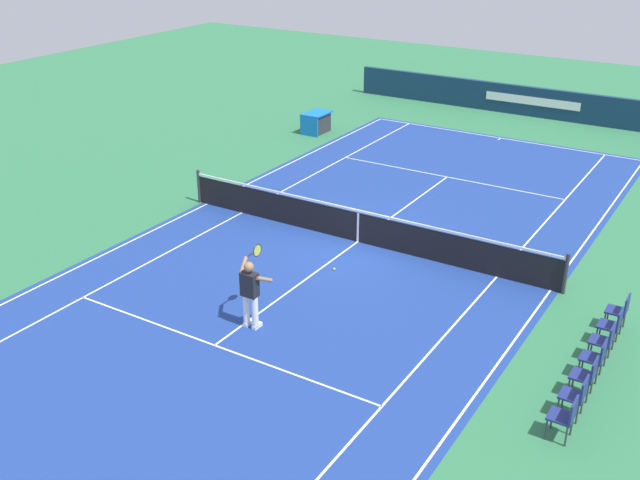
% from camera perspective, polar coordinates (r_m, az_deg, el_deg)
% --- Properties ---
extents(ground_plane, '(60.00, 60.00, 0.00)m').
position_cam_1_polar(ground_plane, '(21.41, 2.87, -0.13)').
color(ground_plane, '#2D7247').
extents(court_slab, '(24.20, 11.40, 0.00)m').
position_cam_1_polar(court_slab, '(21.41, 2.87, -0.13)').
color(court_slab, navy).
rests_on(court_slab, ground_plane).
extents(court_line_markings, '(23.85, 11.05, 0.01)m').
position_cam_1_polar(court_line_markings, '(21.41, 2.88, -0.12)').
color(court_line_markings, white).
rests_on(court_line_markings, ground_plane).
extents(tennis_net, '(0.10, 11.70, 1.08)m').
position_cam_1_polar(tennis_net, '(21.21, 2.90, 1.08)').
color(tennis_net, '#2D2D33').
rests_on(tennis_net, ground_plane).
extents(stadium_barrier, '(0.26, 17.00, 1.29)m').
position_cam_1_polar(stadium_barrier, '(35.26, 15.82, 10.03)').
color(stadium_barrier, '#112D4C').
rests_on(stadium_barrier, ground_plane).
extents(tennis_player_near, '(1.06, 0.78, 1.70)m').
position_cam_1_polar(tennis_player_near, '(16.89, -5.29, -3.83)').
color(tennis_player_near, white).
rests_on(tennis_player_near, ground_plane).
extents(tennis_ball, '(0.07, 0.07, 0.07)m').
position_cam_1_polar(tennis_ball, '(19.76, 1.07, -2.20)').
color(tennis_ball, '#CCE01E').
rests_on(tennis_ball, ground_plane).
extents(spectator_chair_0, '(0.44, 0.44, 0.88)m').
position_cam_1_polar(spectator_chair_0, '(18.18, 21.78, -4.90)').
color(spectator_chair_0, '#38383D').
rests_on(spectator_chair_0, ground_plane).
extents(spectator_chair_1, '(0.44, 0.44, 0.88)m').
position_cam_1_polar(spectator_chair_1, '(17.54, 21.28, -5.94)').
color(spectator_chair_1, '#38383D').
rests_on(spectator_chair_1, ground_plane).
extents(spectator_chair_2, '(0.44, 0.44, 0.88)m').
position_cam_1_polar(spectator_chair_2, '(16.90, 20.75, -7.06)').
color(spectator_chair_2, '#38383D').
rests_on(spectator_chair_2, ground_plane).
extents(spectator_chair_3, '(0.44, 0.44, 0.88)m').
position_cam_1_polar(spectator_chair_3, '(16.26, 20.17, -8.27)').
color(spectator_chair_3, '#38383D').
rests_on(spectator_chair_3, ground_plane).
extents(spectator_chair_4, '(0.44, 0.44, 0.88)m').
position_cam_1_polar(spectator_chair_4, '(15.64, 19.54, -9.57)').
color(spectator_chair_4, '#38383D').
rests_on(spectator_chair_4, ground_plane).
extents(spectator_chair_5, '(0.44, 0.44, 0.88)m').
position_cam_1_polar(spectator_chair_5, '(15.03, 18.85, -10.97)').
color(spectator_chair_5, '#38383D').
rests_on(spectator_chair_5, ground_plane).
extents(spectator_chair_6, '(0.44, 0.44, 0.88)m').
position_cam_1_polar(spectator_chair_6, '(14.43, 18.10, -12.49)').
color(spectator_chair_6, '#38383D').
rests_on(spectator_chair_6, ground_plane).
extents(equipment_cart_tarped, '(1.25, 0.84, 0.85)m').
position_cam_1_polar(equipment_cart_tarped, '(31.50, -0.27, 8.89)').
color(equipment_cart_tarped, '#2D2D33').
rests_on(equipment_cart_tarped, ground_plane).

